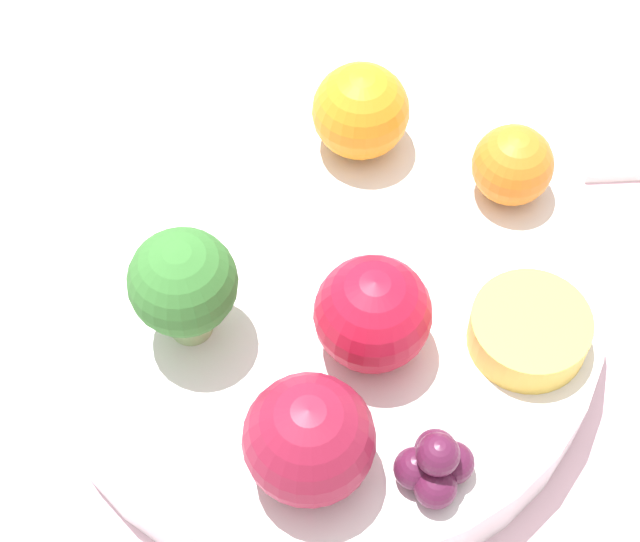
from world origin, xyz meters
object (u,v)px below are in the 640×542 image
(apple_red, at_px, (309,440))
(small_cup, at_px, (529,331))
(broccoli, at_px, (183,285))
(grape_cluster, at_px, (435,465))
(bowl, at_px, (320,303))
(orange_front, at_px, (361,111))
(apple_green, at_px, (373,314))
(orange_back, at_px, (513,165))

(apple_red, relative_size, small_cup, 1.01)
(broccoli, xyz_separation_m, grape_cluster, (0.08, 0.10, -0.02))
(bowl, relative_size, small_cup, 4.97)
(broccoli, bearing_deg, orange_front, 139.82)
(broccoli, relative_size, grape_cluster, 1.82)
(apple_red, relative_size, apple_green, 1.05)
(broccoli, relative_size, apple_red, 1.15)
(broccoli, xyz_separation_m, orange_back, (-0.07, 0.15, -0.02))
(apple_red, xyz_separation_m, orange_front, (-0.17, 0.04, -0.00))
(apple_red, xyz_separation_m, small_cup, (-0.05, 0.10, -0.02))
(bowl, relative_size, grape_cluster, 7.82)
(small_cup, bearing_deg, apple_red, -62.64)
(orange_front, height_order, small_cup, orange_front)
(orange_front, distance_m, small_cup, 0.13)
(apple_green, bearing_deg, grape_cluster, 16.84)
(broccoli, height_order, orange_back, broccoli)
(broccoli, relative_size, orange_front, 1.29)
(bowl, relative_size, orange_back, 6.77)
(apple_green, bearing_deg, small_cup, 86.50)
(bowl, relative_size, apple_green, 5.16)
(orange_front, xyz_separation_m, grape_cluster, (0.18, 0.01, -0.01))
(apple_red, bearing_deg, bowl, 172.92)
(bowl, height_order, apple_red, apple_red)
(orange_front, bearing_deg, small_cup, 27.87)
(bowl, distance_m, broccoli, 0.08)
(small_cup, bearing_deg, grape_cluster, -39.69)
(orange_front, height_order, orange_back, orange_front)
(orange_front, bearing_deg, broccoli, -40.18)
(broccoli, bearing_deg, bowl, 107.96)
(grape_cluster, height_order, small_cup, grape_cluster)
(orange_front, distance_m, orange_back, 0.08)
(apple_green, distance_m, small_cup, 0.07)
(small_cup, bearing_deg, apple_green, -93.50)
(bowl, height_order, orange_back, orange_back)
(apple_green, height_order, orange_front, apple_green)
(orange_back, bearing_deg, grape_cluster, -21.11)
(bowl, bearing_deg, grape_cluster, 21.99)
(orange_back, xyz_separation_m, grape_cluster, (0.14, -0.06, -0.01))
(apple_red, distance_m, small_cup, 0.11)
(broccoli, distance_m, small_cup, 0.15)
(grape_cluster, relative_size, small_cup, 0.64)
(small_cup, bearing_deg, bowl, -112.88)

